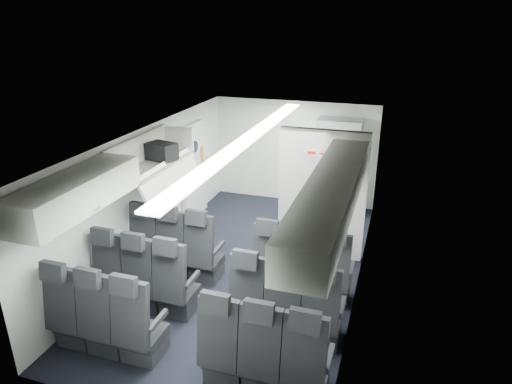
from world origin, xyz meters
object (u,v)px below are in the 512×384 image
Objects in this scene: flight_attendant at (293,189)px; galley_unit at (337,166)px; seat_row_mid at (212,295)px; seat_row_rear at (180,340)px; seat_row_front at (236,262)px; boarding_door at (193,171)px; carry_on_bag at (162,151)px.

galley_unit is at bearing -19.46° from flight_attendant.
seat_row_rear is at bearing -90.00° from seat_row_mid.
boarding_door is (-1.64, 2.09, 0.55)m from seat_row_front.
galley_unit is (0.95, 5.05, 0.55)m from seat_row_rear.
flight_attendant is at bearing 84.52° from seat_row_mid.
boarding_door is at bearing 112.87° from seat_row_rear.
seat_row_rear is 1.75× the size of galley_unit.
seat_row_front is 2.03m from carry_on_bag.
seat_row_mid is at bearing -102.88° from galley_unit.
carry_on_bag is at bearing 134.73° from seat_row_mid.
seat_row_front is 7.70× the size of carry_on_bag.
carry_on_bag reaches higher than seat_row_front.
seat_row_front is 1.00× the size of seat_row_rear.
seat_row_mid is 3.45m from boarding_door.
seat_row_mid and seat_row_rear have the same top height.
carry_on_bag reaches higher than boarding_door.
seat_row_front is 1.75× the size of galley_unit.
boarding_door is (-1.64, 3.89, 0.55)m from seat_row_rear.
seat_row_mid is at bearing -30.85° from carry_on_bag.
seat_row_front is at bearing -175.30° from flight_attendant.
boarding_door reaches higher than flight_attendant.
seat_row_front and seat_row_rear have the same top height.
seat_row_front is at bearing 90.00° from seat_row_rear.
flight_attendant reaches higher than seat_row_front.
seat_row_mid is 7.70× the size of carry_on_bag.
seat_row_mid is at bearing -61.23° from boarding_door.
flight_attendant is at bearing 82.31° from seat_row_front.
seat_row_mid is 3.14m from flight_attendant.
galley_unit is 1.24× the size of flight_attendant.
boarding_door reaches higher than seat_row_rear.
seat_row_front is 3.43m from galley_unit.
carry_on_bag is at bearing 120.94° from seat_row_rear.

